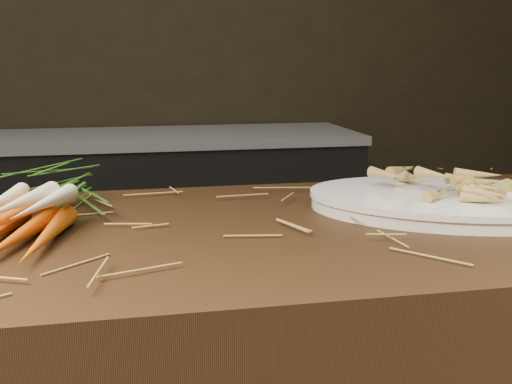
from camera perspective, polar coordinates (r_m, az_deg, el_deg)
back_counter at (r=3.01m, az=-8.68°, el=-2.78°), size 1.82×0.62×0.84m
straw_bedding at (r=1.07m, az=-19.82°, el=-3.47°), size 1.40×0.60×0.02m
root_veg_bunch at (r=1.15m, az=-17.67°, el=-0.50°), size 0.25×0.49×0.09m
serving_platter at (r=1.24m, az=16.74°, el=-1.00°), size 0.60×0.51×0.03m
roasted_veg_heap at (r=1.23m, az=16.86°, el=0.89°), size 0.30×0.26×0.06m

